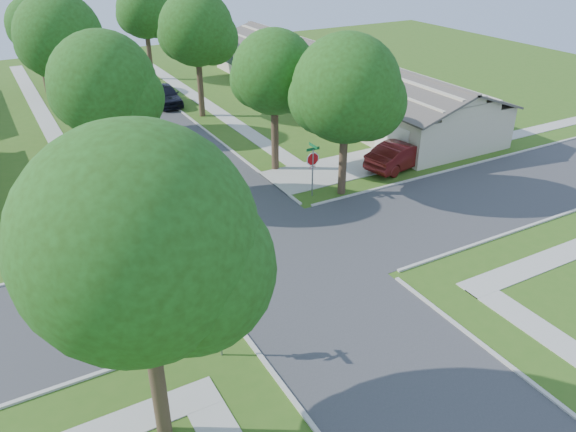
% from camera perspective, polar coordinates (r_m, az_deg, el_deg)
% --- Properties ---
extents(ground, '(100.00, 100.00, 0.00)m').
position_cam_1_polar(ground, '(25.26, -1.12, -4.21)').
color(ground, '#335918').
rests_on(ground, ground).
extents(road_ns, '(7.00, 100.00, 0.02)m').
position_cam_1_polar(road_ns, '(25.26, -1.12, -4.20)').
color(road_ns, '#333335').
rests_on(road_ns, ground).
extents(sidewalk_ne, '(1.20, 40.00, 0.04)m').
position_cam_1_polar(sidewalk_ne, '(49.57, -9.30, 11.81)').
color(sidewalk_ne, '#9E9B91').
rests_on(sidewalk_ne, ground).
extents(sidewalk_nw, '(1.20, 40.00, 0.04)m').
position_cam_1_polar(sidewalk_nw, '(47.05, -23.45, 9.02)').
color(sidewalk_nw, '#9E9B91').
rests_on(sidewalk_nw, ground).
extents(driveway, '(8.80, 3.60, 0.05)m').
position_cam_1_polar(driveway, '(34.31, 4.94, 4.78)').
color(driveway, '#9E9B91').
rests_on(driveway, ground).
extents(stop_sign_sw, '(1.05, 0.80, 2.98)m').
position_cam_1_polar(stop_sign_sw, '(18.97, -7.07, -9.23)').
color(stop_sign_sw, gray).
rests_on(stop_sign_sw, ground).
extents(stop_sign_ne, '(1.05, 0.80, 2.98)m').
position_cam_1_polar(stop_sign_ne, '(30.07, 2.53, 5.59)').
color(stop_sign_ne, gray).
rests_on(stop_sign_ne, ground).
extents(tree_e_near, '(4.97, 4.80, 8.28)m').
position_cam_1_polar(tree_e_near, '(32.54, -1.33, 14.03)').
color(tree_e_near, '#38281C').
rests_on(tree_e_near, ground).
extents(tree_e_mid, '(5.59, 5.40, 9.21)m').
position_cam_1_polar(tree_e_mid, '(43.18, -9.21, 17.97)').
color(tree_e_mid, '#38281C').
rests_on(tree_e_mid, ground).
extents(tree_e_far, '(5.17, 5.00, 8.72)m').
position_cam_1_polar(tree_e_far, '(55.46, -14.29, 19.35)').
color(tree_e_far, '#38281C').
rests_on(tree_e_far, ground).
extents(tree_w_near, '(5.38, 5.20, 8.97)m').
position_cam_1_polar(tree_w_near, '(29.37, -18.14, 12.13)').
color(tree_w_near, '#38281C').
rests_on(tree_w_near, ground).
extents(tree_w_mid, '(5.80, 5.60, 9.56)m').
position_cam_1_polar(tree_w_mid, '(40.89, -22.11, 16.18)').
color(tree_w_mid, '#38281C').
rests_on(tree_w_mid, ground).
extents(tree_w_far, '(4.76, 4.60, 8.04)m').
position_cam_1_polar(tree_w_far, '(53.79, -24.26, 17.10)').
color(tree_w_far, '#38281C').
rests_on(tree_w_far, ground).
extents(tree_sw_corner, '(6.21, 6.00, 9.55)m').
position_cam_1_polar(tree_sw_corner, '(14.15, -14.68, -3.47)').
color(tree_sw_corner, '#38281C').
rests_on(tree_sw_corner, ground).
extents(tree_ne_corner, '(5.80, 5.60, 8.66)m').
position_cam_1_polar(tree_ne_corner, '(29.40, 6.02, 12.28)').
color(tree_ne_corner, '#38281C').
rests_on(tree_ne_corner, ground).
extents(house_ne_near, '(8.42, 13.60, 4.23)m').
position_cam_1_polar(house_ne_near, '(41.39, 11.50, 10.59)').
color(house_ne_near, beige).
rests_on(house_ne_near, ground).
extents(house_ne_far, '(8.42, 13.60, 4.23)m').
position_cam_1_polar(house_ne_far, '(55.81, -0.70, 15.53)').
color(house_ne_far, beige).
rests_on(house_ne_far, ground).
extents(car_driveway, '(5.22, 2.73, 1.64)m').
position_cam_1_polar(car_driveway, '(34.90, 11.42, 6.13)').
color(car_driveway, '#531111').
rests_on(car_driveway, ground).
extents(car_curb_east, '(2.18, 4.90, 1.64)m').
position_cam_1_polar(car_curb_east, '(47.80, -12.35, 11.94)').
color(car_curb_east, black).
rests_on(car_curb_east, ground).
extents(car_curb_west, '(1.90, 4.23, 1.20)m').
position_cam_1_polar(car_curb_west, '(52.73, -21.33, 11.93)').
color(car_curb_west, black).
rests_on(car_curb_west, ground).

